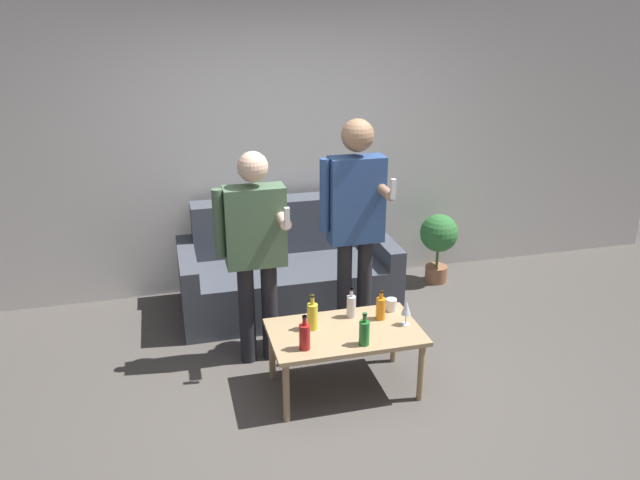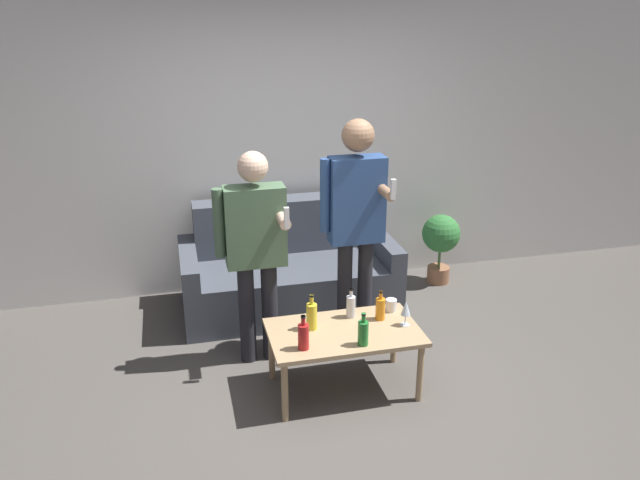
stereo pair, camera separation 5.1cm
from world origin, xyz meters
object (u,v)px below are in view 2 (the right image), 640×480
(couch, at_px, (287,271))
(person_standing_right, at_px, (356,215))
(coffee_table, at_px, (344,337))
(bottle_orange, at_px, (380,308))
(person_standing_left, at_px, (255,243))

(couch, distance_m, person_standing_right, 1.13)
(coffee_table, bearing_deg, bottle_orange, 18.34)
(bottle_orange, height_order, person_standing_right, person_standing_right)
(couch, height_order, bottle_orange, couch)
(bottle_orange, distance_m, person_standing_left, 0.98)
(couch, relative_size, bottle_orange, 8.46)
(person_standing_right, bearing_deg, coffee_table, -112.62)
(coffee_table, bearing_deg, couch, 95.05)
(person_standing_left, bearing_deg, coffee_table, -46.68)
(couch, distance_m, person_standing_left, 1.11)
(couch, bearing_deg, person_standing_right, -64.18)
(bottle_orange, xyz_separation_m, person_standing_left, (-0.79, 0.44, 0.39))
(coffee_table, distance_m, person_standing_right, 0.92)
(coffee_table, xyz_separation_m, person_standing_right, (0.25, 0.60, 0.65))
(couch, bearing_deg, bottle_orange, -72.41)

